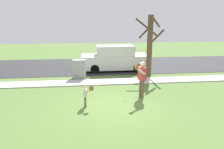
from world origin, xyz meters
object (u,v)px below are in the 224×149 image
(person_adult, at_px, (141,76))
(utility_cabinet, at_px, (79,69))
(person_child, at_px, (87,93))
(street_tree_near, at_px, (150,44))
(baseball, at_px, (125,100))
(parked_van_white, at_px, (115,59))

(person_adult, xyz_separation_m, utility_cabinet, (-3.13, 3.85, -0.47))
(person_child, xyz_separation_m, street_tree_near, (4.18, 4.88, 1.54))
(person_adult, relative_size, street_tree_near, 0.44)
(baseball, height_order, utility_cabinet, utility_cabinet)
(person_adult, bearing_deg, parked_van_white, -101.51)
(utility_cabinet, bearing_deg, parked_van_white, 38.21)
(person_adult, xyz_separation_m, person_child, (-2.59, -0.81, -0.44))
(person_child, xyz_separation_m, parked_van_white, (2.06, 6.70, 0.25))
(baseball, relative_size, street_tree_near, 0.02)
(person_adult, height_order, baseball, person_adult)
(person_child, distance_m, baseball, 1.95)
(parked_van_white, bearing_deg, baseball, -92.60)
(person_child, bearing_deg, person_adult, 0.55)
(baseball, bearing_deg, person_adult, 19.93)
(baseball, distance_m, utility_cabinet, 4.78)
(person_child, distance_m, utility_cabinet, 4.68)
(person_child, bearing_deg, baseball, -0.71)
(person_child, bearing_deg, parked_van_white, 56.21)
(person_child, bearing_deg, street_tree_near, 32.73)
(person_adult, height_order, parked_van_white, parked_van_white)
(person_child, height_order, parked_van_white, parked_van_white)
(street_tree_near, distance_m, parked_van_white, 3.07)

